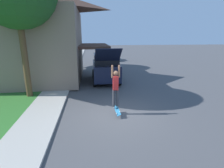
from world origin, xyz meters
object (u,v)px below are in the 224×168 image
at_px(lawn_tree_far, 54,14).
at_px(car_down_street, 111,56).
at_px(skateboarder, 116,86).
at_px(suv_parked, 106,67).
at_px(skateboard, 117,110).

bearing_deg(lawn_tree_far, car_down_street, 39.29).
bearing_deg(skateboarder, car_down_street, 84.11).
bearing_deg(lawn_tree_far, suv_parked, -53.94).
bearing_deg(suv_parked, car_down_street, 81.41).
bearing_deg(car_down_street, skateboarder, -95.89).
xyz_separation_m(skateboarder, skateboard, (0.07, -0.15, -1.21)).
relative_size(lawn_tree_far, car_down_street, 2.04).
relative_size(lawn_tree_far, skateboard, 10.91).
bearing_deg(car_down_street, skateboard, -95.65).
relative_size(lawn_tree_far, skateboarder, 4.17).
distance_m(car_down_street, skateboard, 19.49).
xyz_separation_m(car_down_street, skateboard, (-1.92, -19.39, -0.39)).
height_order(car_down_street, skateboarder, skateboarder).
height_order(lawn_tree_far, car_down_street, lawn_tree_far).
bearing_deg(suv_parked, skateboarder, -90.45).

